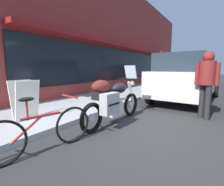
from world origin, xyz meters
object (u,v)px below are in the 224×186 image
object	(u,v)px
pedestrian_walking	(207,77)
parked_bicycle	(42,131)
touring_motorcycle	(112,100)
parked_minivan	(187,77)
sandwich_board_sign	(25,100)
parking_sign_pole	(161,66)
parked_car_down_block	(200,74)

from	to	relation	value
pedestrian_walking	parked_bicycle	bearing A→B (deg)	150.57
touring_motorcycle	parked_minivan	world-z (taller)	parked_minivan
touring_motorcycle	sandwich_board_sign	distance (m)	2.05
parked_minivan	parking_sign_pole	distance (m)	3.42
pedestrian_walking	sandwich_board_sign	bearing A→B (deg)	129.10
sandwich_board_sign	parked_car_down_block	size ratio (longest dim) A/B	0.20
parked_minivan	touring_motorcycle	bearing A→B (deg)	167.68
parked_bicycle	parking_sign_pole	distance (m)	8.76
touring_motorcycle	pedestrian_walking	world-z (taller)	pedestrian_walking
sandwich_board_sign	parked_car_down_block	bearing A→B (deg)	-10.27
touring_motorcycle	parking_sign_pole	bearing A→B (deg)	8.50
touring_motorcycle	parked_bicycle	xyz separation A→B (m)	(-1.72, 0.18, -0.24)
parking_sign_pole	parked_bicycle	bearing A→B (deg)	-174.33
pedestrian_walking	sandwich_board_sign	size ratio (longest dim) A/B	1.89
parked_car_down_block	parked_minivan	bearing A→B (deg)	-177.81
sandwich_board_sign	parking_sign_pole	xyz separation A→B (m)	(8.03, -0.68, 0.87)
touring_motorcycle	parking_sign_pole	distance (m)	7.05
touring_motorcycle	parked_minivan	distance (m)	4.27
touring_motorcycle	sandwich_board_sign	world-z (taller)	touring_motorcycle
parked_minivan	parked_car_down_block	bearing A→B (deg)	2.19
touring_motorcycle	pedestrian_walking	xyz separation A→B (m)	(1.72, -1.77, 0.50)
pedestrian_walking	parking_sign_pole	world-z (taller)	parking_sign_pole
parked_bicycle	sandwich_board_sign	xyz separation A→B (m)	(0.61, 1.54, 0.23)
parking_sign_pole	parked_car_down_block	bearing A→B (deg)	-18.80
sandwich_board_sign	parked_bicycle	bearing A→B (deg)	-111.65
parked_minivan	sandwich_board_sign	bearing A→B (deg)	153.49
parked_minivan	parked_car_down_block	xyz separation A→B (m)	(7.62, 0.29, -0.08)
parked_bicycle	sandwich_board_sign	size ratio (longest dim) A/B	1.84
parked_bicycle	parked_car_down_block	bearing A→B (deg)	-3.36
parked_minivan	sandwich_board_sign	distance (m)	5.90
parked_bicycle	parking_sign_pole	world-z (taller)	parking_sign_pole
sandwich_board_sign	parking_sign_pole	size ratio (longest dim) A/B	0.42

